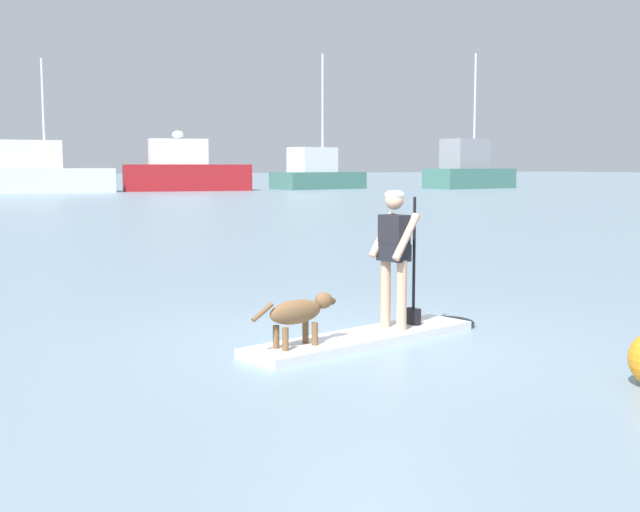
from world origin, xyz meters
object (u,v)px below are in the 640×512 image
(moored_boat_starboard, at_px, (317,173))
(moored_boat_port, at_px, (468,170))
(paddleboard, at_px, (376,336))
(dog, at_px, (299,312))
(moored_boat_outer, at_px, (185,171))
(person_paddler, at_px, (395,249))
(moored_boat_far_port, at_px, (35,173))

(moored_boat_starboard, distance_m, moored_boat_port, 13.53)
(moored_boat_starboard, bearing_deg, paddleboard, -118.06)
(dog, distance_m, moored_boat_starboard, 62.66)
(moored_boat_outer, height_order, moored_boat_starboard, moored_boat_starboard)
(person_paddler, xyz_separation_m, moored_boat_starboard, (28.82, 54.55, 0.30))
(dog, relative_size, moored_boat_starboard, 0.10)
(dog, relative_size, moored_boat_outer, 0.11)
(dog, bearing_deg, moored_boat_far_port, 82.74)
(moored_boat_starboard, bearing_deg, moored_boat_port, -21.19)
(person_paddler, distance_m, moored_boat_port, 64.68)
(person_paddler, relative_size, moored_boat_port, 0.14)
(dog, xyz_separation_m, moored_boat_far_port, (7.17, 56.31, 0.99))
(paddleboard, bearing_deg, moored_boat_far_port, 83.86)
(dog, bearing_deg, person_paddler, 12.48)
(moored_boat_starboard, height_order, moored_boat_port, moored_boat_port)
(paddleboard, distance_m, dog, 1.24)
(moored_boat_far_port, xyz_separation_m, moored_boat_port, (35.70, -6.33, 0.17))
(moored_boat_starboard, bearing_deg, dog, -118.87)
(moored_boat_far_port, bearing_deg, dog, -97.26)
(moored_boat_far_port, bearing_deg, moored_boat_starboard, -3.58)
(moored_boat_far_port, relative_size, moored_boat_starboard, 0.96)
(moored_boat_far_port, bearing_deg, paddleboard, -96.14)
(person_paddler, xyz_separation_m, moored_boat_far_port, (5.74, 55.99, 0.41))
(paddleboard, distance_m, person_paddler, 1.04)
(moored_boat_starboard, bearing_deg, person_paddler, -117.85)
(paddleboard, bearing_deg, moored_boat_outer, 72.48)
(moored_boat_outer, bearing_deg, moored_boat_far_port, 174.05)
(paddleboard, xyz_separation_m, dog, (-1.14, -0.25, 0.41))
(person_paddler, bearing_deg, moored_boat_port, 50.15)
(paddleboard, bearing_deg, person_paddler, 12.48)
(person_paddler, relative_size, moored_boat_outer, 0.16)
(moored_boat_port, bearing_deg, moored_boat_far_port, 169.94)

